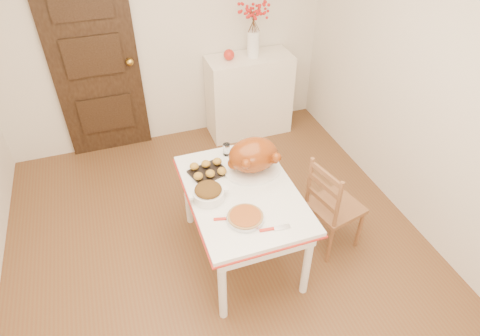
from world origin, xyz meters
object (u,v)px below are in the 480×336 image
object	(u,v)px
sideboard	(249,96)
chair_oak	(335,205)
pumpkin_pie	(245,217)
kitchen_table	(242,224)
turkey_platter	(253,156)

from	to	relation	value
sideboard	chair_oak	size ratio (longest dim) A/B	1.07
sideboard	pumpkin_pie	bearing A→B (deg)	-110.93
kitchen_table	chair_oak	bearing A→B (deg)	-8.98
kitchen_table	turkey_platter	world-z (taller)	turkey_platter
sideboard	turkey_platter	distance (m)	1.70
sideboard	pumpkin_pie	world-z (taller)	sideboard
sideboard	turkey_platter	world-z (taller)	turkey_platter
chair_oak	pumpkin_pie	distance (m)	0.91
sideboard	turkey_platter	size ratio (longest dim) A/B	2.05
kitchen_table	chair_oak	size ratio (longest dim) A/B	1.36
kitchen_table	turkey_platter	xyz separation A→B (m)	(0.16, 0.19, 0.50)
sideboard	chair_oak	world-z (taller)	sideboard
chair_oak	turkey_platter	xyz separation A→B (m)	(-0.60, 0.31, 0.42)
chair_oak	pumpkin_pie	world-z (taller)	chair_oak
kitchen_table	turkey_platter	distance (m)	0.55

